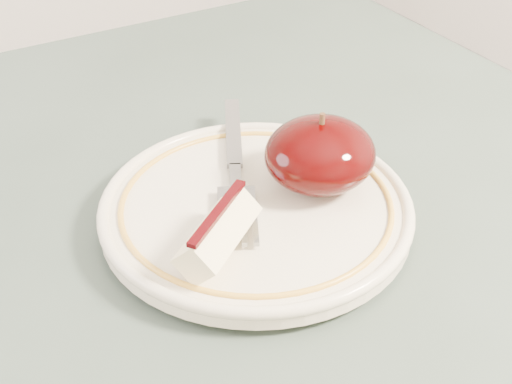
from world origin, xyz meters
TOP-DOWN VIEW (x-y plane):
  - plate at (0.10, 0.06)m, footprint 0.22×0.22m
  - apple_half at (0.16, 0.06)m, footprint 0.08×0.08m
  - apple_wedge at (0.06, 0.03)m, footprint 0.08×0.07m
  - fork at (0.11, 0.10)m, footprint 0.11×0.18m

SIDE VIEW (x-z plane):
  - plate at x=0.10m, z-range 0.75..0.77m
  - fork at x=0.11m, z-range 0.77..0.78m
  - apple_wedge at x=0.06m, z-range 0.77..0.80m
  - apple_half at x=0.16m, z-range 0.76..0.82m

